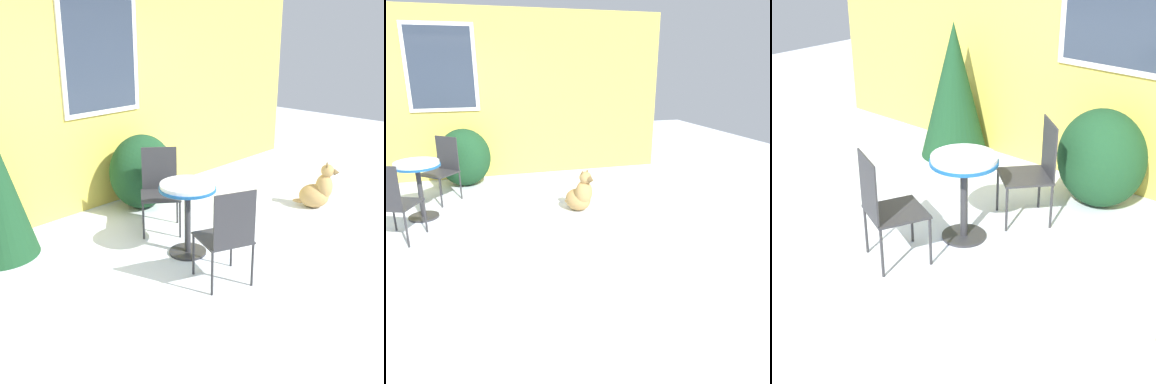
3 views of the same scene
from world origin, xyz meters
TOP-DOWN VIEW (x-y plane):
  - ground_plane at (0.00, 0.00)m, footprint 16.00×16.00m
  - house_wall at (0.00, 2.20)m, footprint 8.00×0.10m
  - shrub_left at (0.25, 1.73)m, footprint 0.88×0.78m
  - patio_table at (-0.32, 0.36)m, footprint 0.60×0.60m
  - patio_chair_near_table at (-0.07, 1.05)m, footprint 0.64×0.64m
  - patio_chair_far_side at (-0.54, -0.35)m, footprint 0.59×0.59m
  - dog at (1.82, 0.02)m, footprint 0.48×0.54m

SIDE VIEW (x-z plane):
  - ground_plane at x=0.00m, z-range 0.00..0.00m
  - dog at x=1.82m, z-range -0.08..0.54m
  - shrub_left at x=0.25m, z-range 0.00..0.98m
  - patio_chair_near_table at x=-0.07m, z-range 0.04..1.01m
  - patio_chair_far_side at x=-0.54m, z-range 0.04..1.01m
  - patio_table at x=-0.32m, z-range 0.23..1.02m
  - house_wall at x=0.00m, z-range 0.02..2.94m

